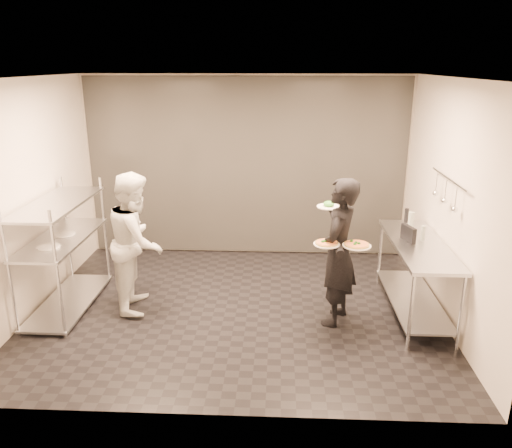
{
  "coord_description": "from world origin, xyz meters",
  "views": [
    {
      "loc": [
        0.51,
        -5.64,
        2.96
      ],
      "look_at": [
        0.24,
        0.08,
        1.1
      ],
      "focal_mm": 35.0,
      "sensor_mm": 36.0,
      "label": 1
    }
  ],
  "objects_px": {
    "pass_rack": "(62,249)",
    "bottle_dark": "(406,216)",
    "pizza_plate_near": "(327,243)",
    "bottle_green": "(411,222)",
    "waiter": "(338,253)",
    "pizza_plate_far": "(357,245)",
    "chef": "(137,242)",
    "salad_plate": "(329,205)",
    "pos_monitor": "(408,234)",
    "bottle_clear": "(423,233)",
    "prep_counter": "(416,266)"
  },
  "relations": [
    {
      "from": "prep_counter",
      "to": "bottle_green",
      "type": "bearing_deg",
      "value": 91.03
    },
    {
      "from": "pizza_plate_far",
      "to": "bottle_green",
      "type": "distance_m",
      "value": 1.16
    },
    {
      "from": "prep_counter",
      "to": "pos_monitor",
      "type": "height_order",
      "value": "pos_monitor"
    },
    {
      "from": "pass_rack",
      "to": "waiter",
      "type": "xyz_separation_m",
      "value": [
        3.35,
        -0.25,
        0.11
      ]
    },
    {
      "from": "bottle_clear",
      "to": "salad_plate",
      "type": "bearing_deg",
      "value": -178.82
    },
    {
      "from": "pass_rack",
      "to": "bottle_green",
      "type": "xyz_separation_m",
      "value": [
        4.32,
        0.41,
        0.28
      ]
    },
    {
      "from": "pass_rack",
      "to": "bottle_dark",
      "type": "bearing_deg",
      "value": 10.42
    },
    {
      "from": "pass_rack",
      "to": "pos_monitor",
      "type": "bearing_deg",
      "value": 0.78
    },
    {
      "from": "bottle_clear",
      "to": "bottle_dark",
      "type": "distance_m",
      "value": 0.71
    },
    {
      "from": "pizza_plate_far",
      "to": "pass_rack",
      "type": "bearing_deg",
      "value": 173.04
    },
    {
      "from": "pass_rack",
      "to": "pizza_plate_near",
      "type": "bearing_deg",
      "value": -7.98
    },
    {
      "from": "pass_rack",
      "to": "prep_counter",
      "type": "bearing_deg",
      "value": 0.03
    },
    {
      "from": "chef",
      "to": "salad_plate",
      "type": "relative_size",
      "value": 6.15
    },
    {
      "from": "salad_plate",
      "to": "pos_monitor",
      "type": "height_order",
      "value": "salad_plate"
    },
    {
      "from": "pass_rack",
      "to": "bottle_dark",
      "type": "distance_m",
      "value": 4.45
    },
    {
      "from": "bottle_green",
      "to": "bottle_dark",
      "type": "xyz_separation_m",
      "value": [
        0.04,
        0.39,
        -0.03
      ]
    },
    {
      "from": "bottle_green",
      "to": "chef",
      "type": "bearing_deg",
      "value": -173.8
    },
    {
      "from": "chef",
      "to": "pizza_plate_near",
      "type": "relative_size",
      "value": 5.98
    },
    {
      "from": "pos_monitor",
      "to": "bottle_dark",
      "type": "height_order",
      "value": "same"
    },
    {
      "from": "pass_rack",
      "to": "bottle_green",
      "type": "relative_size",
      "value": 6.2
    },
    {
      "from": "pizza_plate_near",
      "to": "salad_plate",
      "type": "bearing_deg",
      "value": 83.63
    },
    {
      "from": "pizza_plate_far",
      "to": "bottle_green",
      "type": "xyz_separation_m",
      "value": [
        0.8,
        0.84,
        0.01
      ]
    },
    {
      "from": "bottle_green",
      "to": "bottle_clear",
      "type": "distance_m",
      "value": 0.32
    },
    {
      "from": "pizza_plate_far",
      "to": "bottle_dark",
      "type": "distance_m",
      "value": 1.49
    },
    {
      "from": "chef",
      "to": "bottle_green",
      "type": "height_order",
      "value": "chef"
    },
    {
      "from": "pass_rack",
      "to": "bottle_clear",
      "type": "relative_size",
      "value": 8.7
    },
    {
      "from": "waiter",
      "to": "bottle_clear",
      "type": "distance_m",
      "value": 1.11
    },
    {
      "from": "prep_counter",
      "to": "pizza_plate_far",
      "type": "relative_size",
      "value": 5.69
    },
    {
      "from": "pass_rack",
      "to": "waiter",
      "type": "distance_m",
      "value": 3.36
    },
    {
      "from": "prep_counter",
      "to": "waiter",
      "type": "relative_size",
      "value": 1.03
    },
    {
      "from": "chef",
      "to": "pizza_plate_far",
      "type": "relative_size",
      "value": 5.46
    },
    {
      "from": "waiter",
      "to": "bottle_green",
      "type": "height_order",
      "value": "waiter"
    },
    {
      "from": "chef",
      "to": "pizza_plate_far",
      "type": "distance_m",
      "value": 2.65
    },
    {
      "from": "pass_rack",
      "to": "bottle_dark",
      "type": "relative_size",
      "value": 8.42
    },
    {
      "from": "pizza_plate_near",
      "to": "bottle_green",
      "type": "relative_size",
      "value": 1.12
    },
    {
      "from": "pass_rack",
      "to": "waiter",
      "type": "bearing_deg",
      "value": -4.18
    },
    {
      "from": "salad_plate",
      "to": "bottle_dark",
      "type": "bearing_deg",
      "value": 33.22
    },
    {
      "from": "waiter",
      "to": "pass_rack",
      "type": "bearing_deg",
      "value": -72.09
    },
    {
      "from": "chef",
      "to": "bottle_dark",
      "type": "bearing_deg",
      "value": -83.98
    },
    {
      "from": "prep_counter",
      "to": "chef",
      "type": "distance_m",
      "value": 3.42
    },
    {
      "from": "pizza_plate_near",
      "to": "pos_monitor",
      "type": "relative_size",
      "value": 1.09
    },
    {
      "from": "waiter",
      "to": "bottle_green",
      "type": "bearing_deg",
      "value": 146.16
    },
    {
      "from": "pizza_plate_far",
      "to": "bottle_green",
      "type": "bearing_deg",
      "value": 46.65
    },
    {
      "from": "chef",
      "to": "pos_monitor",
      "type": "xyz_separation_m",
      "value": [
        3.29,
        0.02,
        0.15
      ]
    },
    {
      "from": "pass_rack",
      "to": "prep_counter",
      "type": "distance_m",
      "value": 4.33
    },
    {
      "from": "pass_rack",
      "to": "pizza_plate_far",
      "type": "relative_size",
      "value": 5.05
    },
    {
      "from": "waiter",
      "to": "bottle_clear",
      "type": "height_order",
      "value": "waiter"
    },
    {
      "from": "prep_counter",
      "to": "pizza_plate_near",
      "type": "bearing_deg",
      "value": -158.38
    },
    {
      "from": "waiter",
      "to": "bottle_dark",
      "type": "bearing_deg",
      "value": 158.03
    },
    {
      "from": "salad_plate",
      "to": "bottle_green",
      "type": "xyz_separation_m",
      "value": [
        1.07,
        0.34,
        -0.3
      ]
    }
  ]
}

